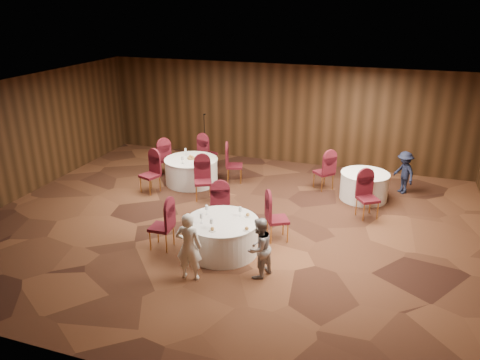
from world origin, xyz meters
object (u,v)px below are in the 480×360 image
(woman_a, at_px, (189,247))
(mic_stand, at_px, (205,148))
(table_right, at_px, (364,186))
(man_c, at_px, (404,172))
(woman_b, at_px, (259,248))
(table_main, at_px, (222,236))
(table_left, at_px, (191,171))

(woman_a, bearing_deg, mic_stand, -76.20)
(table_right, xyz_separation_m, man_c, (0.99, 0.78, 0.23))
(man_c, bearing_deg, woman_a, -69.79)
(woman_b, xyz_separation_m, man_c, (2.59, 5.36, -0.02))
(table_right, distance_m, mic_stand, 5.45)
(table_main, height_order, man_c, man_c)
(mic_stand, height_order, man_c, mic_stand)
(mic_stand, xyz_separation_m, man_c, (6.25, -0.61, 0.12))
(table_main, distance_m, table_right, 4.71)
(table_left, height_order, man_c, man_c)
(table_main, height_order, woman_a, woman_a)
(table_left, height_order, table_right, same)
(mic_stand, height_order, woman_b, mic_stand)
(woman_b, bearing_deg, woman_a, -45.51)
(table_main, height_order, woman_b, woman_b)
(table_main, bearing_deg, mic_stand, 116.44)
(woman_b, bearing_deg, mic_stand, -126.27)
(mic_stand, relative_size, man_c, 1.36)
(table_left, height_order, mic_stand, mic_stand)
(table_right, relative_size, woman_b, 1.04)
(table_left, xyz_separation_m, woman_a, (2.06, -4.64, 0.32))
(woman_a, distance_m, woman_b, 1.35)
(table_right, height_order, man_c, man_c)
(table_main, xyz_separation_m, woman_a, (-0.23, -1.17, 0.32))
(table_main, bearing_deg, table_left, 123.46)
(table_main, bearing_deg, man_c, 52.46)
(table_right, relative_size, mic_stand, 0.79)
(table_main, relative_size, table_right, 1.21)
(table_main, xyz_separation_m, woman_b, (1.02, -0.66, 0.24))
(table_left, xyz_separation_m, man_c, (5.90, 1.23, 0.23))
(table_right, bearing_deg, table_left, -174.82)
(woman_a, relative_size, woman_b, 1.13)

